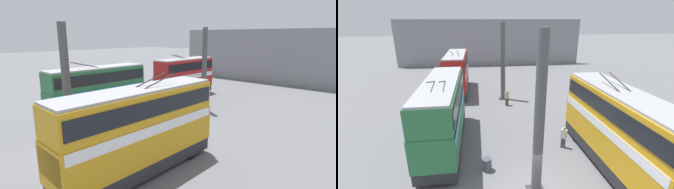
# 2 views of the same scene
# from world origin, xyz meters

# --- Properties ---
(depot_back_wall) EXTENTS (0.50, 36.00, 8.88)m
(depot_back_wall) POSITION_xyz_m (35.53, 0.00, 4.44)
(depot_back_wall) COLOR gray
(depot_back_wall) RESTS_ON ground_plane
(support_column_near) EXTENTS (0.96, 0.96, 8.67)m
(support_column_near) POSITION_xyz_m (0.10, 0.00, 4.21)
(support_column_near) COLOR #4C4C51
(support_column_near) RESTS_ON ground_plane
(support_column_far) EXTENTS (0.96, 0.96, 8.67)m
(support_column_far) POSITION_xyz_m (15.31, 0.00, 4.21)
(support_column_far) COLOR #4C4C51
(support_column_far) RESTS_ON ground_plane
(bus_left_near) EXTENTS (10.25, 2.54, 5.65)m
(bus_left_near) POSITION_xyz_m (1.53, -5.46, 2.87)
(bus_left_near) COLOR black
(bus_left_near) RESTS_ON ground_plane
(bus_right_near) EXTENTS (9.66, 2.54, 5.56)m
(bus_right_near) POSITION_xyz_m (5.73, 5.46, 2.81)
(bus_right_near) COLOR black
(bus_right_near) RESTS_ON ground_plane
(bus_right_far) EXTENTS (9.09, 2.54, 5.56)m
(bus_right_far) POSITION_xyz_m (18.70, 5.46, 2.80)
(bus_right_far) COLOR black
(bus_right_far) RESTS_ON ground_plane
(person_aisle_midway) EXTENTS (0.37, 0.48, 1.78)m
(person_aisle_midway) POSITION_xyz_m (13.07, -0.16, 0.94)
(person_aisle_midway) COLOR #473D33
(person_aisle_midway) RESTS_ON ground_plane
(person_by_left_row) EXTENTS (0.44, 0.48, 1.68)m
(person_by_left_row) POSITION_xyz_m (4.18, -3.11, 0.89)
(person_by_left_row) COLOR #384251
(person_by_left_row) RESTS_ON ground_plane
(oil_drum) EXTENTS (0.61, 0.61, 0.84)m
(oil_drum) POSITION_xyz_m (2.29, 2.56, 0.42)
(oil_drum) COLOR #424C56
(oil_drum) RESTS_ON ground_plane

